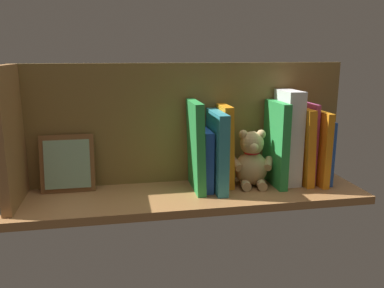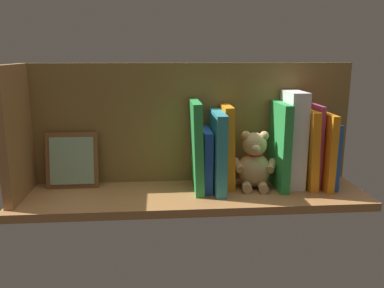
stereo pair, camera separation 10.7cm
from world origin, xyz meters
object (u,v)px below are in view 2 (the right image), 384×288
dictionary_thick_white (293,139)px  picture_frame_leaning (72,160)px  book_0 (329,154)px  teddy_bear (254,163)px

dictionary_thick_white → picture_frame_leaning: (63.27, -3.64, -5.82)cm
book_0 → dictionary_thick_white: (10.70, -0.70, 4.31)cm
picture_frame_leaning → teddy_bear: bearing=174.9°
book_0 → dictionary_thick_white: 11.55cm
book_0 → teddy_bear: bearing=0.8°
dictionary_thick_white → teddy_bear: dictionary_thick_white is taller
book_0 → teddy_bear: size_ratio=1.14×
book_0 → dictionary_thick_white: bearing=-3.7°
teddy_bear → dictionary_thick_white: bearing=-167.4°
book_0 → dictionary_thick_white: dictionary_thick_white is taller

